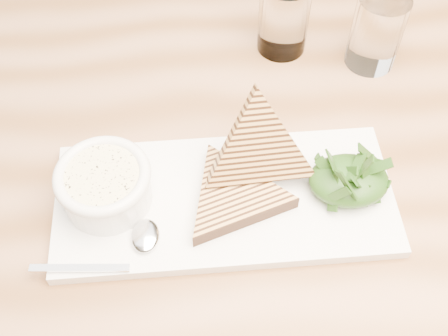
{
  "coord_description": "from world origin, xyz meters",
  "views": [
    {
      "loc": [
        -0.18,
        -0.45,
        1.35
      ],
      "look_at": [
        -0.16,
        -0.04,
        0.78
      ],
      "focal_mm": 45.0,
      "sensor_mm": 36.0,
      "label": 1
    }
  ],
  "objects_px": {
    "platter": "(225,200)",
    "glass_far": "(377,32)",
    "table_top": "(265,186)",
    "soup_bowl": "(106,189)",
    "glass_near": "(284,17)"
  },
  "relations": [
    {
      "from": "platter",
      "to": "glass_far",
      "type": "relative_size",
      "value": 3.7
    },
    {
      "from": "table_top",
      "to": "glass_near",
      "type": "height_order",
      "value": "glass_near"
    },
    {
      "from": "platter",
      "to": "glass_near",
      "type": "bearing_deg",
      "value": 70.22
    },
    {
      "from": "platter",
      "to": "glass_far",
      "type": "bearing_deg",
      "value": 46.49
    },
    {
      "from": "glass_near",
      "to": "platter",
      "type": "bearing_deg",
      "value": -109.78
    },
    {
      "from": "soup_bowl",
      "to": "glass_far",
      "type": "relative_size",
      "value": 0.95
    },
    {
      "from": "glass_far",
      "to": "platter",
      "type": "bearing_deg",
      "value": -133.51
    },
    {
      "from": "table_top",
      "to": "soup_bowl",
      "type": "relative_size",
      "value": 10.92
    },
    {
      "from": "table_top",
      "to": "soup_bowl",
      "type": "distance_m",
      "value": 0.21
    },
    {
      "from": "glass_far",
      "to": "table_top",
      "type": "bearing_deg",
      "value": -130.19
    },
    {
      "from": "table_top",
      "to": "glass_far",
      "type": "distance_m",
      "value": 0.29
    },
    {
      "from": "table_top",
      "to": "glass_near",
      "type": "xyz_separation_m",
      "value": [
        0.05,
        0.25,
        0.08
      ]
    },
    {
      "from": "glass_near",
      "to": "glass_far",
      "type": "relative_size",
      "value": 1.01
    },
    {
      "from": "platter",
      "to": "soup_bowl",
      "type": "distance_m",
      "value": 0.15
    },
    {
      "from": "glass_near",
      "to": "table_top",
      "type": "bearing_deg",
      "value": -100.6
    }
  ]
}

